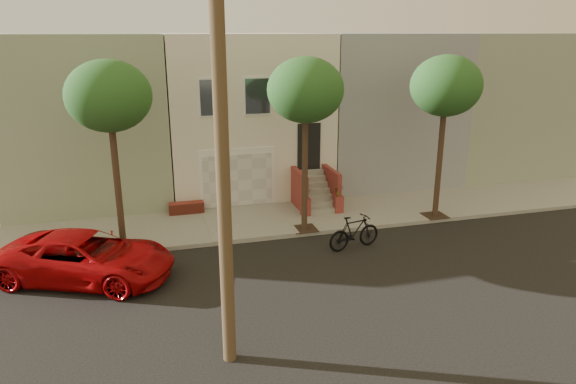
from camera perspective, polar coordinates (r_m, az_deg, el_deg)
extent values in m
plane|color=black|center=(16.07, 2.49, -9.72)|extent=(90.00, 90.00, 0.00)
cube|color=gray|center=(20.77, -2.05, -3.09)|extent=(40.00, 3.70, 0.15)
cube|color=beige|center=(25.47, -5.25, 8.94)|extent=(7.00, 8.00, 7.00)
cube|color=gray|center=(25.18, -20.79, 7.81)|extent=(6.50, 8.00, 7.00)
cube|color=gray|center=(27.50, 9.01, 9.41)|extent=(6.50, 8.00, 7.00)
cube|color=gray|center=(30.74, 20.28, 9.37)|extent=(6.50, 8.00, 7.00)
cube|color=white|center=(21.94, -5.51, 1.58)|extent=(3.20, 0.12, 2.50)
cube|color=silver|center=(21.91, -5.48, 1.29)|extent=(2.90, 0.06, 2.20)
cube|color=gray|center=(20.56, -4.49, -3.09)|extent=(3.20, 3.70, 0.02)
cube|color=#9B392A|center=(21.68, -11.02, -1.70)|extent=(1.40, 0.45, 0.44)
cube|color=black|center=(22.33, 2.30, 4.97)|extent=(1.00, 0.06, 2.00)
cube|color=#3F4751|center=(21.10, -8.19, 10.16)|extent=(1.00, 0.06, 1.40)
cube|color=white|center=(21.12, -8.20, 10.16)|extent=(1.15, 0.05, 1.55)
cube|color=#3F4751|center=(21.41, -3.34, 10.40)|extent=(1.00, 0.06, 1.40)
cube|color=white|center=(21.43, -3.35, 10.40)|extent=(1.15, 0.05, 1.55)
cube|color=#3F4751|center=(21.86, 1.36, 10.56)|extent=(1.00, 0.06, 1.40)
cube|color=white|center=(21.88, 1.34, 10.57)|extent=(1.15, 0.05, 1.55)
cube|color=gray|center=(21.32, 3.69, -2.07)|extent=(1.20, 0.28, 0.20)
cube|color=gray|center=(21.51, 3.46, -1.33)|extent=(1.20, 0.28, 0.20)
cube|color=gray|center=(21.70, 3.23, -0.61)|extent=(1.20, 0.28, 0.20)
cube|color=gray|center=(21.89, 3.00, 0.11)|extent=(1.20, 0.28, 0.20)
cube|color=gray|center=(22.09, 2.78, 0.81)|extent=(1.20, 0.28, 0.20)
cube|color=gray|center=(22.29, 2.57, 1.50)|extent=(1.20, 0.28, 0.20)
cube|color=gray|center=(22.49, 2.35, 2.17)|extent=(1.20, 0.28, 0.20)
cube|color=maroon|center=(21.66, 1.25, 0.22)|extent=(0.18, 1.96, 1.60)
cube|color=maroon|center=(22.08, 4.73, 0.50)|extent=(0.18, 1.96, 1.60)
cube|color=maroon|center=(20.99, 1.93, -1.63)|extent=(0.35, 0.35, 0.70)
imported|color=#1E4E1B|center=(20.82, 1.95, -0.14)|extent=(0.40, 0.35, 0.45)
cube|color=maroon|center=(21.43, 5.51, -1.31)|extent=(0.35, 0.35, 0.70)
imported|color=#1E4E1B|center=(21.26, 5.55, 0.16)|extent=(0.41, 0.35, 0.45)
cube|color=#2D2116|center=(18.92, -17.47, -5.73)|extent=(0.90, 0.90, 0.02)
cylinder|color=#312116|center=(18.24, -18.05, 0.35)|extent=(0.22, 0.22, 4.20)
ellipsoid|color=#1E4E1B|center=(17.65, -18.97, 9.87)|extent=(2.70, 2.57, 2.29)
cube|color=#2D2116|center=(19.68, 1.78, -4.01)|extent=(0.90, 0.90, 0.02)
cylinder|color=#312116|center=(19.02, 1.84, 1.88)|extent=(0.22, 0.22, 4.20)
ellipsoid|color=#1E4E1B|center=(18.46, 1.93, 11.05)|extent=(2.70, 2.57, 2.29)
cube|color=#2D2116|center=(21.86, 15.70, -2.47)|extent=(0.90, 0.90, 0.02)
cylinder|color=#312116|center=(21.27, 16.15, 2.85)|extent=(0.22, 0.22, 4.20)
ellipsoid|color=#1E4E1B|center=(20.77, 16.86, 11.03)|extent=(2.70, 2.57, 2.29)
cylinder|color=#4E3A24|center=(10.76, -7.22, 4.90)|extent=(0.30, 0.30, 10.00)
imported|color=#A3060A|center=(17.00, -21.16, -6.66)|extent=(5.79, 4.34, 1.46)
imported|color=black|center=(18.26, 7.24, -4.36)|extent=(2.09, 0.97, 1.21)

